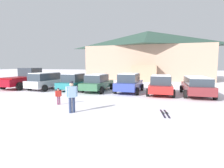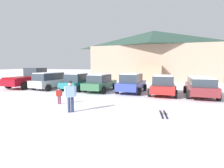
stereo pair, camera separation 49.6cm
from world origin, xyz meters
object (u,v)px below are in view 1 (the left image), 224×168
at_px(parked_maroon_van, 197,85).
at_px(parked_green_coupe, 98,83).
at_px(parked_teal_hatchback, 74,82).
at_px(skier_adult_in_blue_parka, 72,95).
at_px(pickup_truck, 25,79).
at_px(ski_lodge, 147,55).
at_px(skier_child_in_red_jacket, 58,95).
at_px(pair_of_skis, 165,113).
at_px(parked_red_sedan, 161,85).
at_px(parked_silver_wagon, 45,80).
at_px(parked_blue_hatchback, 129,83).

bearing_deg(parked_maroon_van, parked_green_coupe, 178.04).
height_order(parked_teal_hatchback, parked_green_coupe, parked_teal_hatchback).
bearing_deg(skier_adult_in_blue_parka, pickup_truck, 141.26).
xyz_separation_m(ski_lodge, skier_adult_in_blue_parka, (-2.40, -23.37, -3.27)).
bearing_deg(parked_teal_hatchback, pickup_truck, 176.44).
bearing_deg(skier_child_in_red_jacket, pair_of_skis, -4.07).
relative_size(parked_maroon_van, skier_adult_in_blue_parka, 2.86).
xyz_separation_m(ski_lodge, pickup_truck, (-12.26, -15.47, -3.22)).
bearing_deg(parked_green_coupe, parked_maroon_van, -1.96).
relative_size(parked_red_sedan, pickup_truck, 0.75).
distance_m(parked_red_sedan, skier_adult_in_blue_parka, 8.36).
distance_m(parked_silver_wagon, parked_green_coupe, 5.52).
bearing_deg(parked_red_sedan, parked_blue_hatchback, 167.85).
distance_m(parked_red_sedan, pickup_truck, 14.43).
height_order(parked_red_sedan, skier_adult_in_blue_parka, skier_adult_in_blue_parka).
distance_m(skier_adult_in_blue_parka, skier_child_in_red_jacket, 2.30).
distance_m(parked_red_sedan, skier_child_in_red_jacket, 8.36).
height_order(ski_lodge, parked_blue_hatchback, ski_lodge).
distance_m(parked_green_coupe, skier_adult_in_blue_parka, 7.61).
bearing_deg(parked_red_sedan, pickup_truck, 176.44).
xyz_separation_m(parked_red_sedan, pair_of_skis, (0.17, -5.98, -0.81)).
relative_size(parked_silver_wagon, skier_adult_in_blue_parka, 2.51).
distance_m(parked_teal_hatchback, parked_maroon_van, 11.11).
height_order(parked_teal_hatchback, parked_maroon_van, parked_teal_hatchback).
bearing_deg(skier_adult_in_blue_parka, parked_blue_hatchback, 76.78).
bearing_deg(pair_of_skis, parked_green_coupe, 132.63).
bearing_deg(ski_lodge, pair_of_skis, -84.09).
height_order(ski_lodge, parked_green_coupe, ski_lodge).
relative_size(parked_green_coupe, parked_maroon_van, 0.99).
bearing_deg(parked_green_coupe, pickup_truck, 177.33).
relative_size(parked_blue_hatchback, parked_maroon_van, 0.93).
relative_size(ski_lodge, parked_blue_hatchback, 4.64).
height_order(ski_lodge, parked_silver_wagon, ski_lodge).
xyz_separation_m(parked_silver_wagon, parked_teal_hatchback, (3.03, 0.32, -0.09)).
bearing_deg(parked_green_coupe, skier_child_in_red_jacket, -94.45).
relative_size(parked_red_sedan, skier_adult_in_blue_parka, 2.47).
xyz_separation_m(ski_lodge, parked_teal_hatchback, (-6.13, -15.85, -3.38)).
height_order(parked_silver_wagon, pair_of_skis, parked_silver_wagon).
distance_m(ski_lodge, parked_green_coupe, 16.63).
height_order(parked_green_coupe, skier_adult_in_blue_parka, skier_adult_in_blue_parka).
bearing_deg(skier_adult_in_blue_parka, ski_lodge, 84.13).
distance_m(parked_blue_hatchback, pair_of_skis, 7.25).
bearing_deg(parked_maroon_van, skier_child_in_red_jacket, -147.81).
distance_m(parked_silver_wagon, pickup_truck, 3.17).
relative_size(parked_green_coupe, skier_adult_in_blue_parka, 2.83).
bearing_deg(parked_red_sedan, ski_lodge, 97.47).
height_order(parked_green_coupe, skier_child_in_red_jacket, parked_green_coupe).
height_order(parked_silver_wagon, parked_green_coupe, parked_silver_wagon).
bearing_deg(parked_red_sedan, pair_of_skis, -88.40).
bearing_deg(parked_red_sedan, skier_adult_in_blue_parka, -122.97).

